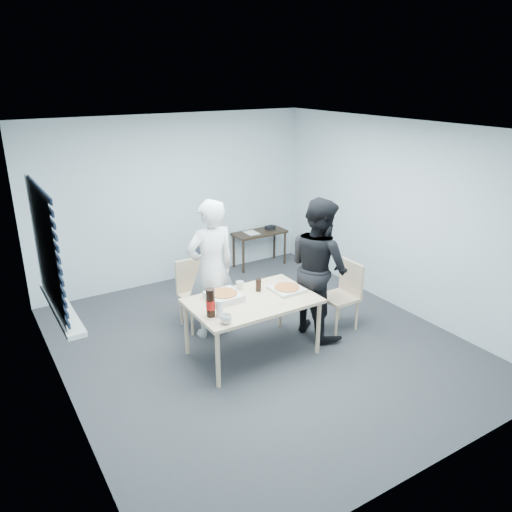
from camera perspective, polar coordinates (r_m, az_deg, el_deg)
room at (r=5.32m, az=-22.50°, el=-0.18°), size 5.00×5.00×5.00m
dining_table at (r=5.78m, az=-0.42°, el=-5.52°), size 1.45×0.92×0.71m
chair_far at (r=6.56m, az=-7.03°, el=-3.70°), size 0.42×0.42×0.89m
chair_right at (r=6.56m, az=10.08°, el=-3.89°), size 0.42×0.42×0.89m
person_white at (r=6.15m, az=-5.16°, el=-1.52°), size 0.65×0.42×1.77m
person_black at (r=6.24m, az=7.17°, el=-1.30°), size 0.47×0.86×1.77m
side_table at (r=8.52m, az=0.40°, el=2.29°), size 0.92×0.41×0.61m
stool at (r=7.50m, az=-5.50°, el=-1.62°), size 0.35×0.35×0.49m
backpack at (r=7.38m, az=-5.54°, el=0.65°), size 0.31×0.22×0.43m
pizza_box_a at (r=5.74m, az=-3.69°, el=-4.61°), size 0.36×0.36×0.09m
pizza_box_b at (r=5.98m, az=3.54°, el=-3.75°), size 0.35×0.35×0.05m
mug_a at (r=5.22m, az=-3.46°, el=-7.21°), size 0.17×0.17×0.10m
mug_b at (r=6.01m, az=-1.85°, el=-3.35°), size 0.10×0.10×0.09m
cola_glass at (r=5.94m, az=0.29°, el=-3.35°), size 0.07×0.07×0.15m
soda_bottle at (r=5.33m, az=-5.22°, el=-5.40°), size 0.10×0.10×0.31m
plastic_cups at (r=5.35m, az=-4.16°, el=-5.97°), size 0.09×0.09×0.18m
rubber_band at (r=5.64m, az=2.95°, el=-5.52°), size 0.05×0.05×0.00m
papers at (r=8.43m, az=-0.51°, el=2.68°), size 0.26×0.31×0.00m
black_box at (r=8.61m, az=1.61°, el=3.25°), size 0.17×0.14×0.07m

